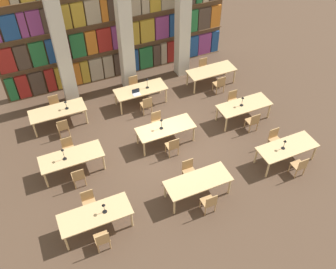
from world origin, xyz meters
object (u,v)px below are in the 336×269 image
(chair_17, at_px, (204,67))
(pillar_left, at_px, (59,38))
(reading_table_5, at_px, (244,106))
(laptop, at_px, (136,93))
(chair_2, at_px, (209,202))
(desk_lamp_1, at_px, (285,143))
(desk_lamp_2, at_px, (63,152))
(chair_16, at_px, (219,84))
(desk_lamp_3, at_px, (161,122))
(chair_6, at_px, (78,176))
(chair_10, at_px, (253,121))
(reading_table_7, at_px, (141,91))
(desk_lamp_4, at_px, (243,100))
(chair_9, at_px, (157,122))
(reading_table_6, at_px, (58,112))
(reading_table_8, at_px, (211,71))
(chair_4, at_px, (300,166))
(reading_table_1, at_px, (198,182))
(chair_11, at_px, (233,100))
(desk_lamp_6, at_px, (147,81))
(desk_lamp_5, at_px, (66,103))
(pillar_right, at_px, (183,13))
(chair_15, at_px, (134,85))
(chair_0, at_px, (102,239))
(chair_5, at_px, (275,139))
(chair_8, at_px, (173,146))
(reading_table_3, at_px, (71,158))
(reading_table_4, at_px, (166,129))
(chair_13, at_px, (55,105))
(chair_1, at_px, (89,202))
(pillar_center, at_px, (124,25))
(chair_7, at_px, (68,148))
(reading_table_0, at_px, (95,216))

(chair_17, bearing_deg, pillar_left, -6.13)
(reading_table_5, relative_size, laptop, 6.81)
(chair_2, relative_size, desk_lamp_1, 2.16)
(desk_lamp_2, height_order, chair_16, desk_lamp_2)
(desk_lamp_3, bearing_deg, chair_6, -167.33)
(chair_10, relative_size, reading_table_7, 0.40)
(desk_lamp_4, bearing_deg, chair_9, 167.07)
(desk_lamp_3, bearing_deg, chair_16, 27.87)
(reading_table_6, height_order, reading_table_8, same)
(chair_4, height_order, reading_table_7, chair_4)
(reading_table_1, bearing_deg, chair_11, 44.87)
(chair_9, distance_m, desk_lamp_6, 1.98)
(desk_lamp_2, relative_size, desk_lamp_5, 1.27)
(desk_lamp_1, height_order, desk_lamp_2, desk_lamp_2)
(pillar_right, distance_m, chair_15, 3.70)
(chair_6, xyz_separation_m, reading_table_8, (6.93, 3.38, 0.20))
(chair_0, distance_m, chair_10, 7.35)
(desk_lamp_4, bearing_deg, laptop, 146.10)
(chair_11, bearing_deg, chair_6, 11.58)
(chair_0, xyz_separation_m, desk_lamp_1, (6.83, 0.70, 0.55))
(chair_9, height_order, chair_10, same)
(chair_5, xyz_separation_m, chair_8, (-3.61, 1.22, 0.00))
(desk_lamp_5, bearing_deg, chair_16, -5.98)
(chair_11, height_order, laptop, laptop)
(reading_table_1, xyz_separation_m, chair_11, (3.44, 3.43, -0.20))
(reading_table_3, xyz_separation_m, chair_8, (3.52, -0.71, -0.20))
(reading_table_4, bearing_deg, chair_13, 135.87)
(chair_8, height_order, chair_15, same)
(chair_5, xyz_separation_m, desk_lamp_3, (-3.73, 1.96, 0.59))
(pillar_left, relative_size, desk_lamp_1, 14.97)
(chair_1, relative_size, chair_16, 1.00)
(desk_lamp_2, height_order, reading_table_4, desk_lamp_2)
(reading_table_7, bearing_deg, desk_lamp_2, -144.92)
(chair_0, distance_m, chair_6, 2.62)
(chair_1, bearing_deg, chair_17, -142.64)
(reading_table_5, xyz_separation_m, chair_17, (0.01, 3.41, -0.20))
(chair_4, relative_size, desk_lamp_1, 2.16)
(chair_0, bearing_deg, chair_1, 90.00)
(pillar_right, bearing_deg, chair_5, -80.56)
(reading_table_3, distance_m, desk_lamp_3, 3.42)
(desk_lamp_1, distance_m, reading_table_4, 4.29)
(desk_lamp_2, relative_size, reading_table_7, 0.23)
(reading_table_4, bearing_deg, chair_4, -43.51)
(desk_lamp_5, distance_m, desk_lamp_6, 3.40)
(chair_4, xyz_separation_m, desk_lamp_6, (-3.28, 5.97, 0.61))
(pillar_center, bearing_deg, chair_7, -136.62)
(reading_table_0, distance_m, reading_table_7, 6.28)
(chair_5, bearing_deg, chair_13, -37.00)
(pillar_right, xyz_separation_m, chair_8, (-2.62, -4.74, -2.53))
(chair_9, bearing_deg, chair_2, 90.21)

